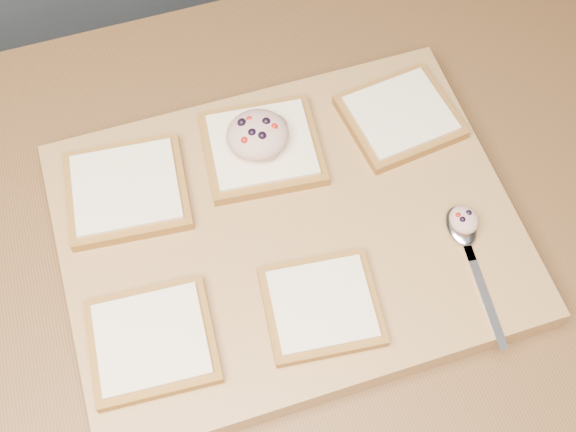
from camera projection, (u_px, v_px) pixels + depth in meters
name	position (u px, v px, depth m)	size (l,w,h in m)	color
ground	(320.00, 426.00, 1.58)	(4.00, 4.00, 0.00)	#515459
island_counter	(331.00, 368.00, 1.18)	(2.00, 0.80, 0.90)	slate
cutting_board	(288.00, 234.00, 0.77)	(0.47, 0.36, 0.04)	#AC844A
bread_far_left	(127.00, 190.00, 0.76)	(0.14, 0.13, 0.02)	olive
bread_far_center	(262.00, 148.00, 0.79)	(0.14, 0.13, 0.02)	olive
bread_far_right	(400.00, 117.00, 0.81)	(0.13, 0.12, 0.02)	olive
bread_near_left	(152.00, 341.00, 0.69)	(0.12, 0.12, 0.02)	olive
bread_near_center	(322.00, 306.00, 0.71)	(0.12, 0.11, 0.02)	olive
tuna_salad_dollop	(257.00, 134.00, 0.77)	(0.07, 0.06, 0.03)	#DDA48E
spoon	(464.00, 236.00, 0.74)	(0.04, 0.16, 0.01)	silver
spoon_salad	(464.00, 220.00, 0.74)	(0.03, 0.03, 0.02)	#DDA48E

